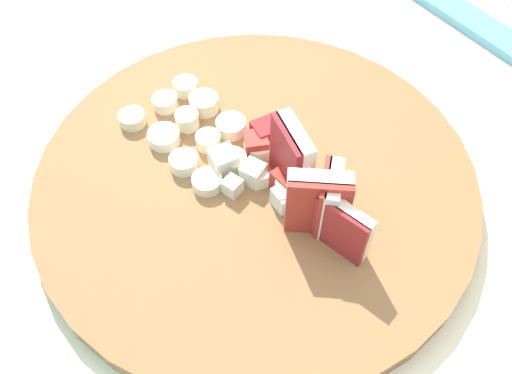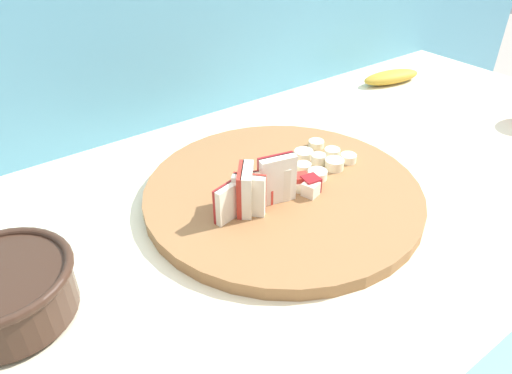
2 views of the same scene
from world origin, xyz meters
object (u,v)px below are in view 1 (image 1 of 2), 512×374
(apple_wedge_fan, at_px, (314,191))
(banana_slice_rows, at_px, (199,131))
(cutting_board, at_px, (255,180))
(apple_dice_pile, at_px, (264,164))

(apple_wedge_fan, height_order, banana_slice_rows, apple_wedge_fan)
(apple_wedge_fan, bearing_deg, cutting_board, 13.21)
(apple_dice_pile, bearing_deg, cutting_board, 70.97)
(apple_dice_pile, bearing_deg, banana_slice_rows, 18.79)
(cutting_board, relative_size, apple_dice_pile, 4.23)
(cutting_board, bearing_deg, banana_slice_rows, 13.67)
(apple_dice_pile, distance_m, banana_slice_rows, 0.07)
(cutting_board, xyz_separation_m, banana_slice_rows, (0.07, 0.02, 0.02))
(apple_wedge_fan, bearing_deg, banana_slice_rows, 13.45)
(apple_dice_pile, relative_size, banana_slice_rows, 0.67)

